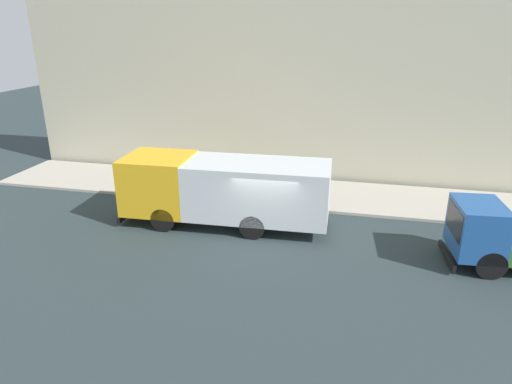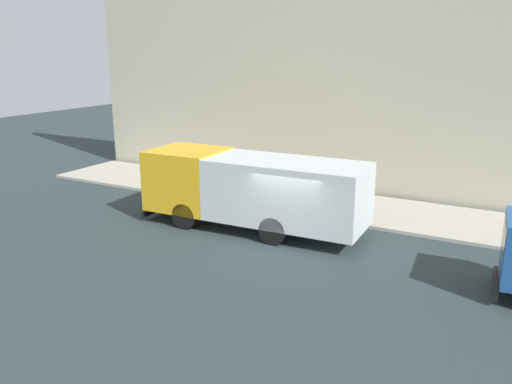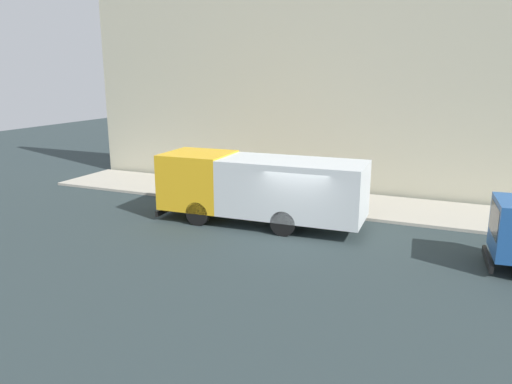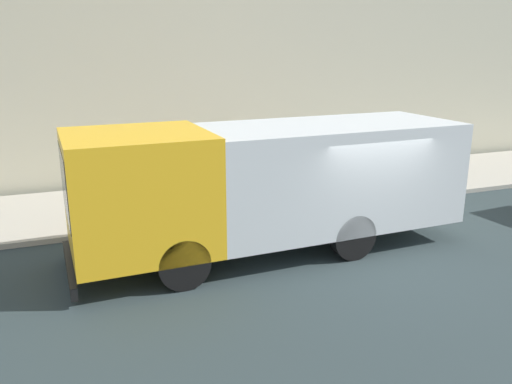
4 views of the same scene
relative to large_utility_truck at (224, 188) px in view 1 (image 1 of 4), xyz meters
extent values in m
plane|color=#2A3638|center=(-0.93, -1.95, -1.60)|extent=(80.00, 80.00, 0.00)
cube|color=#B0A99A|center=(4.19, -1.95, -1.53)|extent=(4.24, 30.00, 0.13)
cube|color=#BEB99E|center=(6.80, -1.95, 4.73)|extent=(0.50, 30.00, 12.66)
cube|color=gold|center=(-0.10, 2.80, 0.05)|extent=(2.66, 2.78, 2.30)
cube|color=black|center=(-0.15, 4.12, 0.33)|extent=(2.15, 0.14, 1.29)
cube|color=silver|center=(0.05, -1.40, 0.02)|extent=(2.76, 5.80, 2.24)
cube|color=black|center=(-0.15, 4.20, -1.32)|extent=(2.46, 0.21, 0.24)
cylinder|color=black|center=(-1.21, 2.22, -1.10)|extent=(0.33, 1.00, 0.99)
cylinder|color=black|center=(1.05, 2.30, -1.10)|extent=(0.33, 1.00, 0.99)
cylinder|color=black|center=(-1.08, -1.44, -1.10)|extent=(0.33, 1.00, 0.99)
cylinder|color=black|center=(1.18, -1.36, -1.10)|extent=(0.33, 1.00, 0.99)
cube|color=#215094|center=(-1.33, -9.36, -0.22)|extent=(2.22, 1.69, 1.76)
cube|color=black|center=(-1.39, -8.62, -0.01)|extent=(1.76, 0.21, 0.99)
cube|color=black|center=(-1.40, -8.54, -1.33)|extent=(2.02, 0.29, 0.24)
cylinder|color=black|center=(-2.20, -9.74, -1.10)|extent=(0.38, 1.01, 0.98)
cylinder|color=black|center=(-0.41, -9.59, -1.10)|extent=(0.38, 1.01, 0.98)
cylinder|color=brown|center=(2.80, -0.03, -1.06)|extent=(0.33, 0.33, 0.82)
cylinder|color=maroon|center=(2.80, -0.03, -0.31)|extent=(0.44, 0.44, 0.67)
sphere|color=brown|center=(2.80, -0.03, 0.14)|extent=(0.23, 0.23, 0.23)
cone|color=orange|center=(2.70, 3.37, -1.16)|extent=(0.43, 0.43, 0.61)
cylinder|color=#4C5156|center=(2.41, 0.53, -0.33)|extent=(0.08, 0.08, 2.27)
cube|color=blue|center=(2.41, 0.55, 0.55)|extent=(0.44, 0.03, 0.36)
camera|label=1|loc=(-16.64, -5.15, 6.29)|focal=31.75mm
camera|label=2|loc=(-16.15, -9.02, 4.94)|focal=36.27mm
camera|label=3|loc=(-17.81, -7.45, 4.50)|focal=34.12mm
camera|label=4|loc=(-9.93, 4.07, 2.76)|focal=36.24mm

